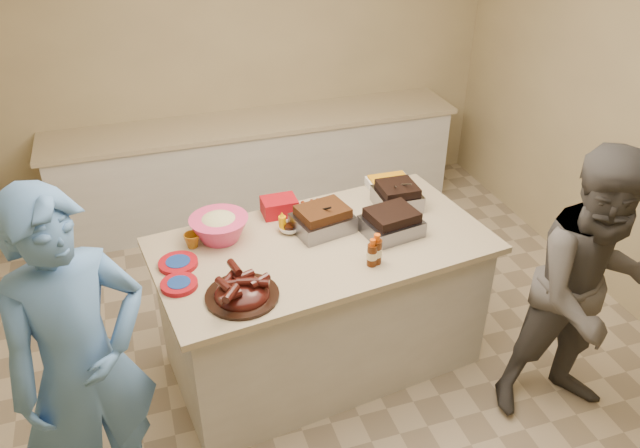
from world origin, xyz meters
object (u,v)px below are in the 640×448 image
object	(u,v)px
mustard_bottle	(283,230)
island	(322,359)
rib_platter	(242,297)
roasting_pan	(396,206)
guest_gray	(559,401)
coleslaw_bowl	(220,238)
bbq_bottle_a	(376,263)
bbq_bottle_b	(372,265)
plastic_cup	(193,247)

from	to	relation	value
mustard_bottle	island	bearing A→B (deg)	-48.04
rib_platter	roasting_pan	distance (m)	1.31
roasting_pan	guest_gray	xyz separation A→B (m)	(0.69, -1.07, -0.94)
rib_platter	mustard_bottle	bearing A→B (deg)	56.97
coleslaw_bowl	mustard_bottle	distance (m)	0.38
bbq_bottle_a	mustard_bottle	bearing A→B (deg)	129.44
roasting_pan	bbq_bottle_b	bearing A→B (deg)	-123.95
coleslaw_bowl	plastic_cup	distance (m)	0.18
bbq_bottle_a	guest_gray	bearing A→B (deg)	-26.09
rib_platter	bbq_bottle_a	world-z (taller)	bbq_bottle_a
coleslaw_bowl	bbq_bottle_a	size ratio (longest dim) A/B	1.87
coleslaw_bowl	plastic_cup	size ratio (longest dim) A/B	3.69
bbq_bottle_a	mustard_bottle	distance (m)	0.65
roasting_pan	plastic_cup	xyz separation A→B (m)	(-1.33, -0.07, 0.00)
island	bbq_bottle_b	xyz separation A→B (m)	(0.19, -0.30, 0.94)
rib_platter	guest_gray	world-z (taller)	rib_platter
guest_gray	island	bearing A→B (deg)	155.72
coleslaw_bowl	guest_gray	distance (m)	2.33
rib_platter	roasting_pan	size ratio (longest dim) A/B	1.43
bbq_bottle_b	island	bearing A→B (deg)	122.29
rib_platter	roasting_pan	bearing A→B (deg)	28.32
rib_platter	coleslaw_bowl	world-z (taller)	coleslaw_bowl
rib_platter	bbq_bottle_a	bearing A→B (deg)	5.42
island	plastic_cup	distance (m)	1.21
guest_gray	roasting_pan	bearing A→B (deg)	130.91
bbq_bottle_b	bbq_bottle_a	bearing A→B (deg)	24.37
coleslaw_bowl	bbq_bottle_a	distance (m)	0.95
bbq_bottle_b	plastic_cup	world-z (taller)	bbq_bottle_b
mustard_bottle	plastic_cup	size ratio (longest dim) A/B	1.32
plastic_cup	coleslaw_bowl	bearing A→B (deg)	13.60
roasting_pan	bbq_bottle_b	size ratio (longest dim) A/B	1.61
bbq_bottle_a	plastic_cup	size ratio (longest dim) A/B	1.98
bbq_bottle_b	plastic_cup	distance (m)	1.05
rib_platter	bbq_bottle_a	distance (m)	0.79
rib_platter	island	bearing A→B (deg)	32.83
coleslaw_bowl	bbq_bottle_b	distance (m)	0.93
roasting_pan	bbq_bottle_a	distance (m)	0.66
coleslaw_bowl	mustard_bottle	size ratio (longest dim) A/B	2.79
mustard_bottle	guest_gray	distance (m)	2.03
rib_platter	bbq_bottle_b	distance (m)	0.75
bbq_bottle_a	coleslaw_bowl	bearing A→B (deg)	146.61
roasting_pan	bbq_bottle_a	size ratio (longest dim) A/B	1.45
plastic_cup	rib_platter	bearing A→B (deg)	-72.21
island	bbq_bottle_a	distance (m)	1.01
rib_platter	guest_gray	xyz separation A→B (m)	(1.85, -0.45, -0.94)
rib_platter	plastic_cup	distance (m)	0.58
island	bbq_bottle_b	bearing A→B (deg)	-64.99
rib_platter	bbq_bottle_b	bearing A→B (deg)	4.61
island	roasting_pan	size ratio (longest dim) A/B	7.26
roasting_pan	guest_gray	bearing A→B (deg)	-55.36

